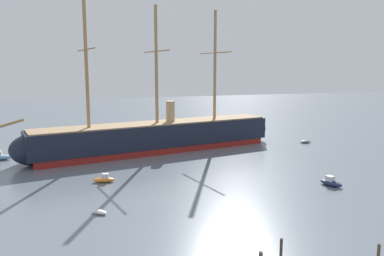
% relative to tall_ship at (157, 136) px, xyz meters
% --- Properties ---
extents(tall_ship, '(58.24, 16.34, 28.20)m').
position_rel_tall_ship_xyz_m(tall_ship, '(0.00, 0.00, 0.00)').
color(tall_ship, maroon).
rests_on(tall_ship, ground).
extents(dinghy_mid_left, '(2.01, 1.97, 0.46)m').
position_rel_tall_ship_xyz_m(dinghy_mid_left, '(-14.18, -30.25, -2.84)').
color(dinghy_mid_left, silver).
rests_on(dinghy_mid_left, ground).
extents(motorboat_mid_right, '(2.39, 3.58, 1.39)m').
position_rel_tall_ship_xyz_m(motorboat_mid_right, '(17.60, -30.07, -2.58)').
color(motorboat_mid_right, '#1E284C').
rests_on(motorboat_mid_right, ground).
extents(motorboat_alongside_bow, '(3.25, 1.85, 1.28)m').
position_rel_tall_ship_xyz_m(motorboat_alongside_bow, '(-12.35, -17.96, -2.62)').
color(motorboat_alongside_bow, orange).
rests_on(motorboat_alongside_bow, ground).
extents(motorboat_far_left, '(4.09, 1.97, 1.67)m').
position_rel_tall_ship_xyz_m(motorboat_far_left, '(-28.72, 2.12, -2.49)').
color(motorboat_far_left, '#7FB2D6').
rests_on(motorboat_far_left, ground).
extents(dinghy_far_right, '(2.66, 1.37, 0.61)m').
position_rel_tall_ship_xyz_m(dinghy_far_right, '(33.17, -2.20, -2.77)').
color(dinghy_far_right, gray).
rests_on(dinghy_far_right, ground).
extents(dinghy_distant_centre, '(1.49, 2.64, 0.59)m').
position_rel_tall_ship_xyz_m(dinghy_distant_centre, '(4.94, 8.33, -2.77)').
color(dinghy_distant_centre, orange).
rests_on(dinghy_distant_centre, ground).
extents(mooring_piling_nearest, '(0.25, 0.25, 2.16)m').
position_rel_tall_ship_xyz_m(mooring_piling_nearest, '(-0.71, -46.47, -1.99)').
color(mooring_piling_nearest, '#423323').
rests_on(mooring_piling_nearest, ground).
extents(mooring_piling_left_pair, '(0.26, 0.26, 1.89)m').
position_rel_tall_ship_xyz_m(mooring_piling_left_pair, '(6.71, -49.49, -2.13)').
color(mooring_piling_left_pair, '#4C3D2D').
rests_on(mooring_piling_left_pair, ground).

